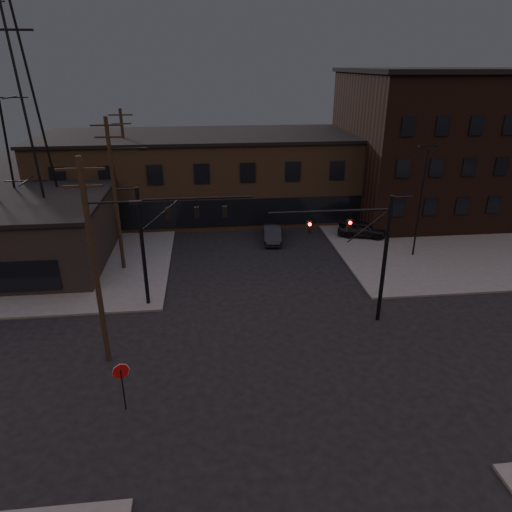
{
  "coord_description": "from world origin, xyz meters",
  "views": [
    {
      "loc": [
        -3.82,
        -19.32,
        14.82
      ],
      "look_at": [
        -0.88,
        7.27,
        3.5
      ],
      "focal_mm": 32.0,
      "sensor_mm": 36.0,
      "label": 1
    }
  ],
  "objects_px": {
    "parked_car_lot_a": "(362,229)",
    "car_crossing": "(272,234)",
    "parked_car_lot_b": "(415,216)",
    "stop_sign": "(121,376)",
    "traffic_signal_far": "(162,233)",
    "traffic_signal_near": "(367,247)"
  },
  "relations": [
    {
      "from": "traffic_signal_near",
      "to": "parked_car_lot_a",
      "type": "distance_m",
      "value": 15.47
    },
    {
      "from": "traffic_signal_far",
      "to": "parked_car_lot_a",
      "type": "relative_size",
      "value": 1.86
    },
    {
      "from": "traffic_signal_far",
      "to": "car_crossing",
      "type": "distance_m",
      "value": 14.45
    },
    {
      "from": "parked_car_lot_a",
      "to": "car_crossing",
      "type": "height_order",
      "value": "parked_car_lot_a"
    },
    {
      "from": "stop_sign",
      "to": "parked_car_lot_a",
      "type": "xyz_separation_m",
      "value": [
        18.12,
        20.64,
        -0.96
      ]
    },
    {
      "from": "parked_car_lot_a",
      "to": "car_crossing",
      "type": "relative_size",
      "value": 0.99
    },
    {
      "from": "traffic_signal_far",
      "to": "traffic_signal_near",
      "type": "bearing_deg",
      "value": -16.17
    },
    {
      "from": "stop_sign",
      "to": "traffic_signal_far",
      "type": "bearing_deg",
      "value": 82.68
    },
    {
      "from": "parked_car_lot_b",
      "to": "car_crossing",
      "type": "height_order",
      "value": "parked_car_lot_b"
    },
    {
      "from": "stop_sign",
      "to": "parked_car_lot_a",
      "type": "relative_size",
      "value": 0.58
    },
    {
      "from": "traffic_signal_far",
      "to": "car_crossing",
      "type": "height_order",
      "value": "traffic_signal_far"
    },
    {
      "from": "traffic_signal_near",
      "to": "traffic_signal_far",
      "type": "height_order",
      "value": "same"
    },
    {
      "from": "stop_sign",
      "to": "parked_car_lot_b",
      "type": "bearing_deg",
      "value": 44.02
    },
    {
      "from": "stop_sign",
      "to": "car_crossing",
      "type": "distance_m",
      "value": 23.04
    },
    {
      "from": "parked_car_lot_b",
      "to": "traffic_signal_near",
      "type": "bearing_deg",
      "value": 169.16
    },
    {
      "from": "traffic_signal_near",
      "to": "stop_sign",
      "type": "height_order",
      "value": "traffic_signal_near"
    },
    {
      "from": "stop_sign",
      "to": "parked_car_lot_b",
      "type": "distance_m",
      "value": 34.15
    },
    {
      "from": "traffic_signal_far",
      "to": "stop_sign",
      "type": "bearing_deg",
      "value": -97.32
    },
    {
      "from": "traffic_signal_near",
      "to": "stop_sign",
      "type": "distance_m",
      "value": 15.17
    },
    {
      "from": "traffic_signal_far",
      "to": "parked_car_lot_b",
      "type": "relative_size",
      "value": 1.64
    },
    {
      "from": "traffic_signal_far",
      "to": "parked_car_lot_b",
      "type": "height_order",
      "value": "traffic_signal_far"
    },
    {
      "from": "traffic_signal_near",
      "to": "traffic_signal_far",
      "type": "distance_m",
      "value": 12.57
    }
  ]
}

